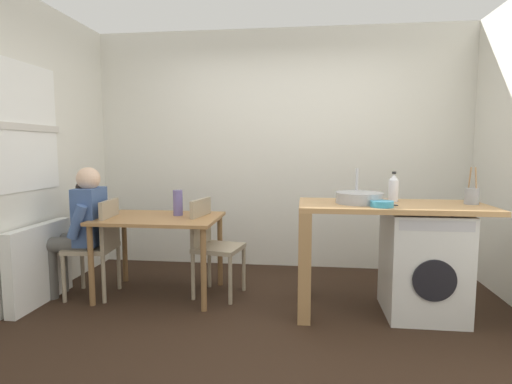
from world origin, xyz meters
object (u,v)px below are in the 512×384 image
Objects in this scene: bottle_tall_green at (394,188)px; vase at (178,203)px; dining_table at (159,227)px; washing_machine at (423,264)px; chair_person_seat at (99,242)px; mixing_bowl at (382,203)px; seated_person at (81,225)px; utensil_crock at (472,196)px; chair_opposite at (211,241)px.

bottle_tall_green is 1.06× the size of vase.
dining_table is 2.32m from washing_machine.
chair_person_seat is at bearing -178.51° from bottle_tall_green.
bottle_tall_green is 0.40m from mixing_bowl.
vase is at bearing 33.69° from dining_table.
seated_person is at bearing 174.10° from mixing_bowl.
chair_person_seat is 5.11× the size of mixing_bowl.
chair_person_seat is 2.52m from mixing_bowl.
bottle_tall_green reaches higher than washing_machine.
vase is at bearing 164.88° from mixing_bowl.
seated_person is 1.40× the size of washing_machine.
utensil_crock reaches higher than seated_person.
utensil_crock is at bearing -95.22° from seated_person.
chair_person_seat is 0.80m from vase.
mixing_bowl reaches higher than chair_person_seat.
dining_table is 6.25× the size of mixing_bowl.
chair_person_seat is at bearing 178.24° from washing_machine.
bottle_tall_green is at bearing -0.69° from dining_table.
chair_person_seat is 3.00× the size of utensil_crock.
dining_table is 1.22× the size of chair_opposite.
chair_person_seat is at bearing 173.41° from mixing_bowl.
seated_person reaches higher than chair_person_seat.
utensil_crock is at bearing 95.57° from chair_opposite.
chair_opposite is at bearing 176.83° from bottle_tall_green.
seated_person is 3.02m from washing_machine.
chair_opposite is 1.21m from seated_person.
chair_person_seat reaches higher than dining_table.
seated_person is (-1.18, -0.17, 0.16)m from chair_opposite.
bottle_tall_green is at bearing 66.01° from mixing_bowl.
bottle_tall_green is 0.60m from utensil_crock.
dining_table is 1.22× the size of chair_person_seat.
utensil_crock reaches higher than dining_table.
chair_person_seat reaches higher than washing_machine.
seated_person is at bearing -171.36° from dining_table.
utensil_crock reaches higher than chair_person_seat.
chair_opposite reaches higher than washing_machine.
washing_machine is at bearing -96.61° from chair_person_seat.
bottle_tall_green is (2.08, -0.03, 0.39)m from dining_table.
dining_table is 0.50m from chair_opposite.
bottle_tall_green is (1.60, -0.09, 0.53)m from chair_opposite.
washing_machine is (1.83, -0.25, -0.08)m from chair_opposite.
seated_person is 4.01× the size of utensil_crock.
dining_table is 0.92× the size of seated_person.
utensil_crock is at bearing 8.10° from washing_machine.
washing_machine is (2.85, -0.09, -0.08)m from chair_person_seat.
vase is (0.86, 0.21, 0.19)m from seated_person.
dining_table is 2.12m from bottle_tall_green.
washing_machine is 4.88× the size of mixing_bowl.
seated_person reaches higher than washing_machine.
washing_machine is 0.67m from mixing_bowl.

